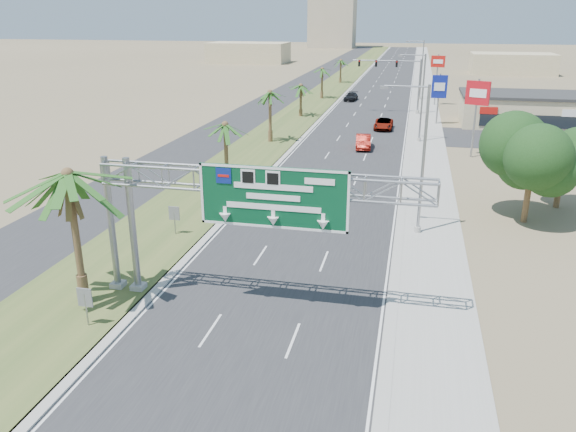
# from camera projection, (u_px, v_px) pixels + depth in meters

# --- Properties ---
(road) EXTENTS (12.00, 300.00, 0.02)m
(road) POSITION_uv_depth(u_px,v_px,m) (384.00, 84.00, 120.78)
(road) COLOR #28282B
(road) RESTS_ON ground
(sidewalk_right) EXTENTS (4.00, 300.00, 0.10)m
(sidewalk_right) POSITION_uv_depth(u_px,v_px,m) (425.00, 85.00, 119.02)
(sidewalk_right) COLOR #9E9B93
(sidewalk_right) RESTS_ON ground
(median_grass) EXTENTS (7.00, 300.00, 0.12)m
(median_grass) POSITION_uv_depth(u_px,v_px,m) (338.00, 83.00, 122.81)
(median_grass) COLOR #3E5525
(median_grass) RESTS_ON ground
(opposing_road) EXTENTS (8.00, 300.00, 0.02)m
(opposing_road) POSITION_uv_depth(u_px,v_px,m) (307.00, 82.00, 124.27)
(opposing_road) COLOR #28282B
(opposing_road) RESTS_ON ground
(sign_gantry) EXTENTS (16.75, 1.24, 7.50)m
(sign_gantry) POSITION_uv_depth(u_px,v_px,m) (244.00, 192.00, 27.04)
(sign_gantry) COLOR gray
(sign_gantry) RESTS_ON ground
(palm_near) EXTENTS (5.70, 5.70, 8.35)m
(palm_near) POSITION_uv_depth(u_px,v_px,m) (68.00, 175.00, 26.64)
(palm_near) COLOR brown
(palm_near) RESTS_ON ground
(palm_row_b) EXTENTS (3.99, 3.99, 5.95)m
(palm_row_b) POSITION_uv_depth(u_px,v_px,m) (225.00, 126.00, 49.44)
(palm_row_b) COLOR brown
(palm_row_b) RESTS_ON ground
(palm_row_c) EXTENTS (3.99, 3.99, 6.75)m
(palm_row_c) POSITION_uv_depth(u_px,v_px,m) (270.00, 93.00, 63.87)
(palm_row_c) COLOR brown
(palm_row_c) RESTS_ON ground
(palm_row_d) EXTENTS (3.99, 3.99, 5.45)m
(palm_row_d) POSITION_uv_depth(u_px,v_px,m) (301.00, 86.00, 80.83)
(palm_row_d) COLOR brown
(palm_row_d) RESTS_ON ground
(palm_row_e) EXTENTS (3.99, 3.99, 6.15)m
(palm_row_e) POSITION_uv_depth(u_px,v_px,m) (322.00, 69.00, 98.05)
(palm_row_e) COLOR brown
(palm_row_e) RESTS_ON ground
(palm_row_f) EXTENTS (3.99, 3.99, 5.75)m
(palm_row_f) POSITION_uv_depth(u_px,v_px,m) (341.00, 61.00, 121.14)
(palm_row_f) COLOR brown
(palm_row_f) RESTS_ON ground
(streetlight_near) EXTENTS (3.27, 0.44, 10.00)m
(streetlight_near) POSITION_uv_depth(u_px,v_px,m) (420.00, 167.00, 36.88)
(streetlight_near) COLOR gray
(streetlight_near) RESTS_ON ground
(streetlight_mid) EXTENTS (3.27, 0.44, 10.00)m
(streetlight_mid) POSITION_uv_depth(u_px,v_px,m) (420.00, 102.00, 64.43)
(streetlight_mid) COLOR gray
(streetlight_mid) RESTS_ON ground
(streetlight_far) EXTENTS (3.27, 0.44, 10.00)m
(streetlight_far) POSITION_uv_depth(u_px,v_px,m) (420.00, 72.00, 97.49)
(streetlight_far) COLOR gray
(streetlight_far) RESTS_ON ground
(signal_mast) EXTENTS (10.28, 0.71, 8.00)m
(signal_mast) POSITION_uv_depth(u_px,v_px,m) (406.00, 81.00, 83.16)
(signal_mast) COLOR gray
(signal_mast) RESTS_ON ground
(store_building) EXTENTS (18.00, 10.00, 4.00)m
(store_building) POSITION_uv_depth(u_px,v_px,m) (531.00, 111.00, 75.18)
(store_building) COLOR tan
(store_building) RESTS_ON ground
(oak_near) EXTENTS (4.50, 4.50, 6.80)m
(oak_near) POSITION_uv_depth(u_px,v_px,m) (533.00, 161.00, 39.03)
(oak_near) COLOR brown
(oak_near) RESTS_ON ground
(oak_far) EXTENTS (3.50, 3.50, 5.60)m
(oak_far) POSITION_uv_depth(u_px,v_px,m) (564.00, 159.00, 42.33)
(oak_far) COLOR brown
(oak_far) RESTS_ON ground
(median_signback_a) EXTENTS (0.75, 0.08, 2.08)m
(median_signback_a) POSITION_uv_depth(u_px,v_px,m) (85.00, 300.00, 26.37)
(median_signback_a) COLOR gray
(median_signback_a) RESTS_ON ground
(median_signback_b) EXTENTS (0.75, 0.08, 2.08)m
(median_signback_b) POSITION_uv_depth(u_px,v_px,m) (174.00, 215.00, 37.54)
(median_signback_b) COLOR gray
(median_signback_b) RESTS_ON ground
(tower_distant) EXTENTS (20.00, 16.00, 35.00)m
(tower_distant) POSITION_uv_depth(u_px,v_px,m) (333.00, 7.00, 250.01)
(tower_distant) COLOR tan
(tower_distant) RESTS_ON ground
(building_distant_left) EXTENTS (24.00, 14.00, 6.00)m
(building_distant_left) POSITION_uv_depth(u_px,v_px,m) (249.00, 53.00, 174.92)
(building_distant_left) COLOR tan
(building_distant_left) RESTS_ON ground
(building_distant_right) EXTENTS (20.00, 12.00, 5.00)m
(building_distant_right) POSITION_uv_depth(u_px,v_px,m) (512.00, 64.00, 141.34)
(building_distant_right) COLOR tan
(building_distant_right) RESTS_ON ground
(car_left_lane) EXTENTS (1.96, 4.30, 1.43)m
(car_left_lane) POSITION_uv_depth(u_px,v_px,m) (282.00, 183.00, 47.43)
(car_left_lane) COLOR black
(car_left_lane) RESTS_ON ground
(car_mid_lane) EXTENTS (2.04, 4.76, 1.53)m
(car_mid_lane) POSITION_uv_depth(u_px,v_px,m) (363.00, 142.00, 62.53)
(car_mid_lane) COLOR maroon
(car_mid_lane) RESTS_ON ground
(car_right_lane) EXTENTS (2.33, 5.04, 1.40)m
(car_right_lane) POSITION_uv_depth(u_px,v_px,m) (384.00, 124.00, 72.97)
(car_right_lane) COLOR gray
(car_right_lane) RESTS_ON ground
(car_far) EXTENTS (2.27, 4.81, 1.36)m
(car_far) POSITION_uv_depth(u_px,v_px,m) (351.00, 97.00, 97.36)
(car_far) COLOR black
(car_far) RESTS_ON ground
(pole_sign_red_near) EXTENTS (2.34, 1.17, 8.05)m
(pole_sign_red_near) POSITION_uv_depth(u_px,v_px,m) (477.00, 97.00, 56.85)
(pole_sign_red_near) COLOR gray
(pole_sign_red_near) RESTS_ON ground
(pole_sign_blue) EXTENTS (2.02, 0.51, 6.76)m
(pole_sign_blue) POSITION_uv_depth(u_px,v_px,m) (439.00, 88.00, 74.91)
(pole_sign_blue) COLOR gray
(pole_sign_blue) RESTS_ON ground
(pole_sign_red_far) EXTENTS (2.21, 0.75, 8.12)m
(pole_sign_red_far) POSITION_uv_depth(u_px,v_px,m) (438.00, 65.00, 90.52)
(pole_sign_red_far) COLOR gray
(pole_sign_red_far) RESTS_ON ground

